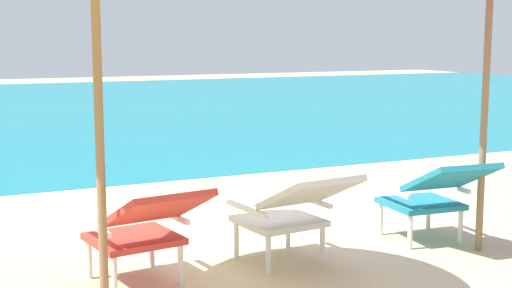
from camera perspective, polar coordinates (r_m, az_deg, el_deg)
name	(u,v)px	position (r m, az deg, el deg)	size (l,w,h in m)	color
ground_plane	(129,166)	(8.81, -10.07, -1.75)	(40.00, 40.00, 0.00)	#CCB78E
ocean_band	(31,108)	(16.51, -17.45, 2.71)	(40.00, 18.00, 0.01)	teal
lounge_chair_left	(145,225)	(4.45, -8.81, -6.41)	(0.65, 0.94, 0.68)	red
lounge_chair_center	(293,209)	(4.83, 2.97, -5.15)	(0.62, 0.93, 0.68)	silver
lounge_chair_right	(434,192)	(5.49, 13.96, -3.73)	(0.61, 0.92, 0.68)	teal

